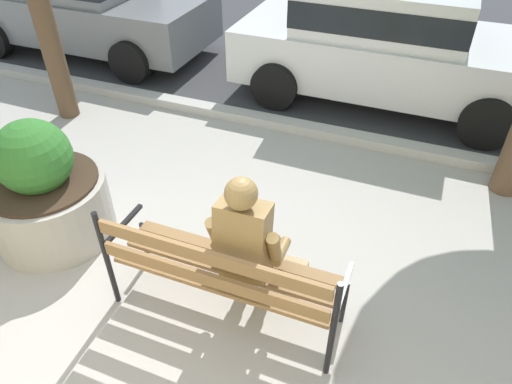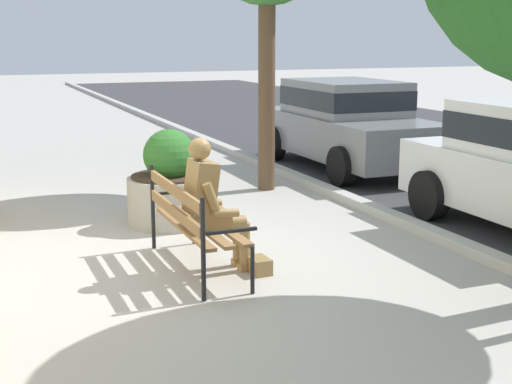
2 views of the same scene
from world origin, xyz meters
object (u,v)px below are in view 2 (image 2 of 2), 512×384
object	(u,v)px
bronze_statue_seated	(216,208)
parked_car_grey	(347,121)
concrete_planter	(170,187)
park_bench	(191,218)

from	to	relation	value
bronze_statue_seated	parked_car_grey	distance (m)	6.17
bronze_statue_seated	concrete_planter	size ratio (longest dim) A/B	1.14
park_bench	parked_car_grey	distance (m)	6.20
bronze_statue_seated	park_bench	bearing A→B (deg)	-127.90
park_bench	concrete_planter	bearing A→B (deg)	170.44
concrete_planter	parked_car_grey	xyz separation A→B (m)	(-2.58, 3.98, 0.37)
bronze_statue_seated	parked_car_grey	world-z (taller)	parked_car_grey
parked_car_grey	concrete_planter	bearing A→B (deg)	-57.07
bronze_statue_seated	parked_car_grey	size ratio (longest dim) A/B	0.33
bronze_statue_seated	concrete_planter	distance (m)	2.06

